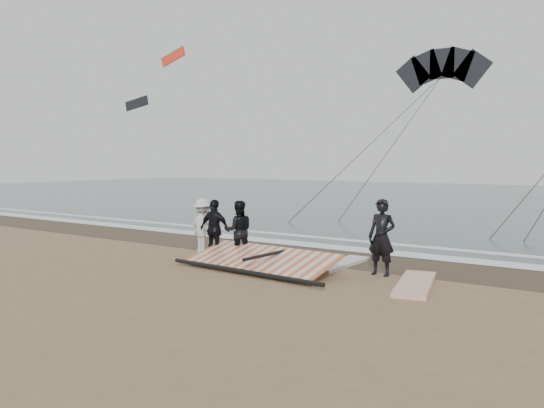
% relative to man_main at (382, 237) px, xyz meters
% --- Properties ---
extents(ground, '(120.00, 120.00, 0.00)m').
position_rel_man_main_xyz_m(ground, '(-2.01, -2.84, -0.94)').
color(ground, '#8C704C').
rests_on(ground, ground).
extents(sea, '(120.00, 54.00, 0.02)m').
position_rel_man_main_xyz_m(sea, '(-2.01, 30.16, -0.93)').
color(sea, '#233838').
rests_on(sea, ground).
extents(wet_sand, '(120.00, 2.80, 0.01)m').
position_rel_man_main_xyz_m(wet_sand, '(-2.01, 1.66, -0.94)').
color(wet_sand, '#4C3D2B').
rests_on(wet_sand, ground).
extents(foam_near, '(120.00, 0.90, 0.01)m').
position_rel_man_main_xyz_m(foam_near, '(-2.01, 3.06, -0.92)').
color(foam_near, white).
rests_on(foam_near, sea).
extents(foam_far, '(120.00, 0.45, 0.01)m').
position_rel_man_main_xyz_m(foam_far, '(-2.01, 4.76, -0.92)').
color(foam_far, white).
rests_on(foam_far, sea).
extents(man_main, '(0.71, 0.48, 1.89)m').
position_rel_man_main_xyz_m(man_main, '(0.00, 0.00, 0.00)').
color(man_main, black).
rests_on(man_main, ground).
extents(board_white, '(1.24, 2.63, 0.10)m').
position_rel_man_main_xyz_m(board_white, '(1.08, -0.65, -0.89)').
color(board_white, silver).
rests_on(board_white, ground).
extents(board_cream, '(0.69, 2.36, 0.10)m').
position_rel_man_main_xyz_m(board_cream, '(-1.37, 0.52, -0.89)').
color(board_cream, beige).
rests_on(board_cream, ground).
extents(trio_cluster, '(2.54, 1.08, 1.71)m').
position_rel_man_main_xyz_m(trio_cluster, '(-4.89, -0.39, -0.09)').
color(trio_cluster, black).
rests_on(trio_cluster, ground).
extents(sail_rig, '(4.73, 2.05, 0.52)m').
position_rel_man_main_xyz_m(sail_rig, '(-2.88, -1.03, -0.75)').
color(sail_rig, black).
rests_on(sail_rig, ground).
extents(kite_dark, '(7.08, 8.10, 18.20)m').
position_rel_man_main_xyz_m(kite_dark, '(-5.74, 24.01, 7.83)').
color(kite_dark, black).
rests_on(kite_dark, ground).
extents(distant_kites, '(6.04, 2.12, 5.94)m').
position_rel_man_main_xyz_m(distant_kites, '(-33.01, 24.16, 9.63)').
color(distant_kites, red).
rests_on(distant_kites, ground).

